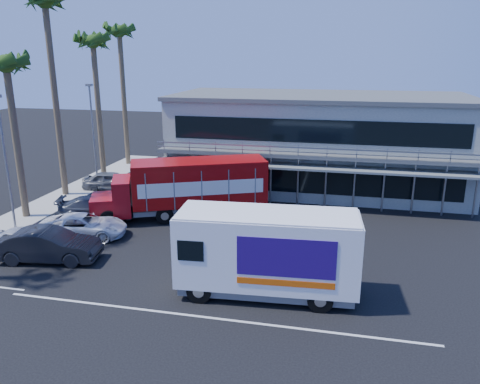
% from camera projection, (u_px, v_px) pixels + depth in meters
% --- Properties ---
extents(ground, '(120.00, 120.00, 0.00)m').
position_uv_depth(ground, '(240.00, 257.00, 24.56)').
color(ground, black).
rests_on(ground, ground).
extents(building, '(22.40, 12.00, 7.30)m').
position_uv_depth(building, '(318.00, 141.00, 36.89)').
color(building, gray).
rests_on(building, ground).
extents(curb_strip, '(3.00, 32.00, 0.16)m').
position_uv_depth(curb_strip, '(53.00, 203.00, 33.26)').
color(curb_strip, '#A5A399').
rests_on(curb_strip, ground).
extents(palm_c, '(2.80, 2.80, 10.75)m').
position_uv_depth(palm_c, '(7.00, 72.00, 27.85)').
color(palm_c, brown).
rests_on(palm_c, ground).
extents(palm_d, '(2.80, 2.80, 14.75)m').
position_uv_depth(palm_d, '(46.00, 15.00, 31.58)').
color(palm_d, brown).
rests_on(palm_d, ground).
extents(palm_e, '(2.80, 2.80, 12.25)m').
position_uv_depth(palm_e, '(93.00, 50.00, 36.79)').
color(palm_e, brown).
rests_on(palm_e, ground).
extents(palm_f, '(2.80, 2.80, 13.25)m').
position_uv_depth(palm_f, '(120.00, 40.00, 41.76)').
color(palm_f, brown).
rests_on(palm_f, ground).
extents(light_pole_near, '(0.50, 0.25, 8.09)m').
position_uv_depth(light_pole_near, '(5.00, 157.00, 27.16)').
color(light_pole_near, gray).
rests_on(light_pole_near, ground).
extents(light_pole_far, '(0.50, 0.25, 8.09)m').
position_uv_depth(light_pole_far, '(93.00, 131.00, 36.53)').
color(light_pole_far, gray).
rests_on(light_pole_far, ground).
extents(red_truck, '(11.17, 6.79, 3.73)m').
position_uv_depth(red_truck, '(188.00, 186.00, 30.20)').
color(red_truck, maroon).
rests_on(red_truck, ground).
extents(white_van, '(7.95, 3.19, 3.80)m').
position_uv_depth(white_van, '(267.00, 252.00, 20.26)').
color(white_van, white).
rests_on(white_van, ground).
extents(parked_car_a, '(4.30, 1.77, 1.46)m').
position_uv_depth(parked_car_a, '(28.00, 241.00, 24.78)').
color(parked_car_a, silver).
rests_on(parked_car_a, ground).
extents(parked_car_b, '(5.39, 2.62, 1.70)m').
position_uv_depth(parked_car_b, '(48.00, 245.00, 23.95)').
color(parked_car_b, black).
rests_on(parked_car_b, ground).
extents(parked_car_c, '(5.35, 3.33, 1.38)m').
position_uv_depth(parked_car_c, '(83.00, 226.00, 27.09)').
color(parked_car_c, white).
rests_on(parked_car_c, ground).
extents(parked_car_d, '(5.31, 3.32, 1.43)m').
position_uv_depth(parked_car_d, '(97.00, 208.00, 30.24)').
color(parked_car_d, '#343A45').
rests_on(parked_car_d, ground).
extents(parked_car_e, '(4.62, 2.46, 1.50)m').
position_uv_depth(parked_car_e, '(112.00, 181.00, 36.46)').
color(parked_car_e, slate).
rests_on(parked_car_e, ground).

